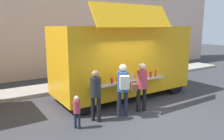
# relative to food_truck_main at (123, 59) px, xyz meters

# --- Properties ---
(ground_plane) EXTENTS (60.00, 60.00, 0.00)m
(ground_plane) POSITION_rel_food_truck_main_xyz_m (-0.58, -2.51, -1.63)
(ground_plane) COLOR #38383D
(curb_strip) EXTENTS (28.00, 1.60, 0.15)m
(curb_strip) POSITION_rel_food_truck_main_xyz_m (-4.00, 2.62, -1.56)
(curb_strip) COLOR #9E998E
(curb_strip) RESTS_ON ground
(building_behind) EXTENTS (32.00, 2.40, 7.23)m
(building_behind) POSITION_rel_food_truck_main_xyz_m (-3.00, 6.52, 1.98)
(building_behind) COLOR beige
(building_behind) RESTS_ON ground
(food_truck_main) EXTENTS (5.81, 2.87, 3.76)m
(food_truck_main) POSITION_rel_food_truck_main_xyz_m (0.00, 0.00, 0.00)
(food_truck_main) COLOR #F3A715
(food_truck_main) RESTS_ON ground
(trash_bin) EXTENTS (0.60, 0.60, 1.02)m
(trash_bin) POSITION_rel_food_truck_main_xyz_m (3.71, 2.32, -1.12)
(trash_bin) COLOR #2E5B38
(trash_bin) RESTS_ON ground
(customer_front_ordering) EXTENTS (0.57, 0.37, 1.74)m
(customer_front_ordering) POSITION_rel_food_truck_main_xyz_m (-0.52, -1.82, -0.60)
(customer_front_ordering) COLOR black
(customer_front_ordering) RESTS_ON ground
(customer_mid_with_backpack) EXTENTS (0.47, 0.58, 1.78)m
(customer_mid_with_backpack) POSITION_rel_food_truck_main_xyz_m (-1.33, -1.85, -0.54)
(customer_mid_with_backpack) COLOR #1E2335
(customer_mid_with_backpack) RESTS_ON ground
(customer_rear_waiting) EXTENTS (0.34, 0.34, 1.66)m
(customer_rear_waiting) POSITION_rel_food_truck_main_xyz_m (-2.27, -1.68, -0.64)
(customer_rear_waiting) COLOR black
(customer_rear_waiting) RESTS_ON ground
(child_near_queue) EXTENTS (0.21, 0.21, 1.01)m
(child_near_queue) POSITION_rel_food_truck_main_xyz_m (-2.99, -1.84, -1.03)
(child_near_queue) COLOR #1D2334
(child_near_queue) RESTS_ON ground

